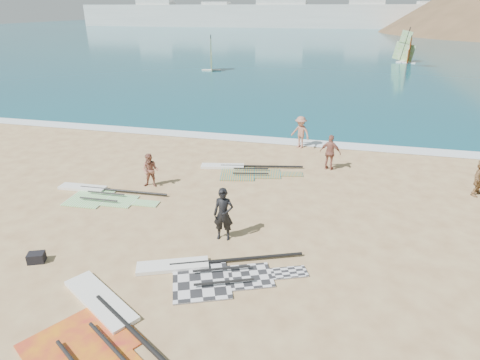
% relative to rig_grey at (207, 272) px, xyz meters
% --- Properties ---
extents(ground, '(300.00, 300.00, 0.00)m').
position_rel_rig_grey_xyz_m(ground, '(0.12, 0.73, -0.05)').
color(ground, tan).
rests_on(ground, ground).
extents(sea, '(300.00, 240.00, 0.06)m').
position_rel_rig_grey_xyz_m(sea, '(0.12, 132.73, -0.05)').
color(sea, navy).
rests_on(sea, ground).
extents(surf_line, '(300.00, 1.20, 0.04)m').
position_rel_rig_grey_xyz_m(surf_line, '(0.12, 13.03, -0.05)').
color(surf_line, white).
rests_on(surf_line, ground).
extents(far_town, '(160.00, 8.00, 12.00)m').
position_rel_rig_grey_xyz_m(far_town, '(-15.60, 150.73, 4.44)').
color(far_town, white).
rests_on(far_town, ground).
extents(rig_grey, '(5.15, 3.15, 0.20)m').
position_rel_rig_grey_xyz_m(rig_grey, '(0.00, 0.00, 0.00)').
color(rig_grey, '#29292C').
rests_on(rig_grey, ground).
extents(rig_green, '(4.88, 1.94, 0.19)m').
position_rel_rig_grey_xyz_m(rig_green, '(-6.09, 4.03, -0.00)').
color(rig_green, '#52D23A').
rests_on(rig_green, ground).
extents(rig_orange, '(5.03, 2.44, 0.19)m').
position_rel_rig_grey_xyz_m(rig_orange, '(-0.85, 8.06, -0.00)').
color(rig_orange, orange).
rests_on(rig_orange, ground).
extents(rig_red, '(5.79, 4.77, 0.21)m').
position_rel_rig_grey_xyz_m(rig_red, '(-1.52, -3.02, 0.00)').
color(rig_red, '#BC0E34').
rests_on(rig_red, ground).
extents(gear_bag_near, '(0.59, 0.52, 0.31)m').
position_rel_rig_grey_xyz_m(gear_bag_near, '(-5.28, -0.70, 0.11)').
color(gear_bag_near, black).
rests_on(gear_bag_near, ground).
extents(person_wetsuit, '(0.71, 0.50, 1.85)m').
position_rel_rig_grey_xyz_m(person_wetsuit, '(-0.05, 1.99, 0.87)').
color(person_wetsuit, black).
rests_on(person_wetsuit, ground).
extents(beachgoer_left, '(0.80, 0.66, 1.50)m').
position_rel_rig_grey_xyz_m(beachgoer_left, '(-4.29, 5.38, 0.70)').
color(beachgoer_left, '#9C5F4C').
rests_on(beachgoer_left, ground).
extents(beachgoer_mid, '(1.32, 1.13, 1.78)m').
position_rel_rig_grey_xyz_m(beachgoer_mid, '(1.46, 12.23, 0.84)').
color(beachgoer_mid, '#A76F5C').
rests_on(beachgoer_mid, ground).
extents(beachgoer_back, '(1.08, 0.64, 1.72)m').
position_rel_rig_grey_xyz_m(beachgoer_back, '(3.18, 9.27, 0.81)').
color(beachgoer_back, '#9D5F4F').
rests_on(beachgoer_back, ground).
extents(windsurfer_left, '(2.43, 2.70, 4.28)m').
position_rel_rig_grey_xyz_m(windsurfer_left, '(-12.10, 38.98, 1.21)').
color(windsurfer_left, white).
rests_on(windsurfer_left, ground).
extents(windsurfer_centre, '(2.13, 2.44, 3.74)m').
position_rel_rig_grey_xyz_m(windsurfer_centre, '(12.34, 52.37, 1.09)').
color(windsurfer_centre, white).
rests_on(windsurfer_centre, ground).
extents(windsurfer_right, '(2.79, 2.64, 4.77)m').
position_rel_rig_grey_xyz_m(windsurfer_right, '(11.78, 53.45, 1.31)').
color(windsurfer_right, white).
rests_on(windsurfer_right, ground).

